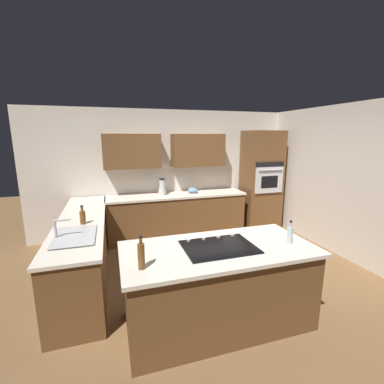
{
  "coord_description": "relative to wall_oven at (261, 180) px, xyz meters",
  "views": [
    {
      "loc": [
        1.37,
        3.42,
        2.07
      ],
      "look_at": [
        0.06,
        -0.82,
        1.13
      ],
      "focal_mm": 24.73,
      "sensor_mm": 36.0,
      "label": 1
    }
  ],
  "objects": [
    {
      "name": "ground_plane",
      "position": [
        1.85,
        1.72,
        -1.09
      ],
      "size": [
        14.0,
        14.0,
        0.0
      ],
      "primitive_type": "plane",
      "color": "brown"
    },
    {
      "name": "wall_back",
      "position": [
        1.92,
        -0.33,
        0.32
      ],
      "size": [
        6.0,
        0.44,
        2.6
      ],
      "color": "silver",
      "rests_on": "ground"
    },
    {
      "name": "wall_left",
      "position": [
        -0.6,
        1.42,
        0.21
      ],
      "size": [
        0.1,
        4.0,
        2.6
      ],
      "primitive_type": "cube",
      "color": "silver",
      "rests_on": "ground"
    },
    {
      "name": "lower_cabinets_back",
      "position": [
        1.95,
        -0.0,
        -0.66
      ],
      "size": [
        2.8,
        0.6,
        0.86
      ],
      "primitive_type": "cube",
      "color": "brown",
      "rests_on": "ground"
    },
    {
      "name": "countertop_back",
      "position": [
        1.95,
        -0.0,
        -0.21
      ],
      "size": [
        2.84,
        0.64,
        0.04
      ],
      "primitive_type": "cube",
      "color": "silver",
      "rests_on": "lower_cabinets_back"
    },
    {
      "name": "lower_cabinets_side",
      "position": [
        3.67,
        1.17,
        -0.66
      ],
      "size": [
        0.6,
        2.9,
        0.86
      ],
      "primitive_type": "cube",
      "color": "brown",
      "rests_on": "ground"
    },
    {
      "name": "countertop_side",
      "position": [
        3.67,
        1.17,
        -0.21
      ],
      "size": [
        0.64,
        2.94,
        0.04
      ],
      "primitive_type": "cube",
      "color": "silver",
      "rests_on": "lower_cabinets_side"
    },
    {
      "name": "island_base",
      "position": [
        2.16,
        2.7,
        -0.66
      ],
      "size": [
        1.99,
        0.91,
        0.86
      ],
      "primitive_type": "cube",
      "color": "brown",
      "rests_on": "ground"
    },
    {
      "name": "island_top",
      "position": [
        2.16,
        2.7,
        -0.21
      ],
      "size": [
        2.07,
        0.99,
        0.04
      ],
      "primitive_type": "cube",
      "color": "silver",
      "rests_on": "island_base"
    },
    {
      "name": "wall_oven",
      "position": [
        0.0,
        0.0,
        0.0
      ],
      "size": [
        0.8,
        0.66,
        2.18
      ],
      "color": "brown",
      "rests_on": "ground"
    },
    {
      "name": "sink_unit",
      "position": [
        3.68,
        1.92,
        -0.17
      ],
      "size": [
        0.46,
        0.7,
        0.23
      ],
      "color": "#515456",
      "rests_on": "countertop_side"
    },
    {
      "name": "cooktop",
      "position": [
        2.16,
        2.69,
        -0.19
      ],
      "size": [
        0.76,
        0.56,
        0.03
      ],
      "color": "black",
      "rests_on": "island_top"
    },
    {
      "name": "blender",
      "position": [
        2.25,
        -0.03,
        -0.05
      ],
      "size": [
        0.15,
        0.15,
        0.34
      ],
      "color": "beige",
      "rests_on": "countertop_back"
    },
    {
      "name": "mixing_bowl",
      "position": [
        1.6,
        -0.03,
        -0.14
      ],
      "size": [
        0.21,
        0.21,
        0.12
      ],
      "primitive_type": "ellipsoid",
      "color": "#668CB2",
      "rests_on": "countertop_back"
    },
    {
      "name": "dish_soap_bottle",
      "position": [
        3.62,
        1.44,
        -0.09
      ],
      "size": [
        0.07,
        0.07,
        0.26
      ],
      "color": "brown",
      "rests_on": "countertop_side"
    },
    {
      "name": "oil_bottle",
      "position": [
        3.01,
        2.92,
        -0.06
      ],
      "size": [
        0.06,
        0.06,
        0.32
      ],
      "color": "brown",
      "rests_on": "island_top"
    },
    {
      "name": "second_bottle",
      "position": [
        1.37,
        2.83,
        -0.09
      ],
      "size": [
        0.06,
        0.06,
        0.26
      ],
      "color": "silver",
      "rests_on": "island_top"
    }
  ]
}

